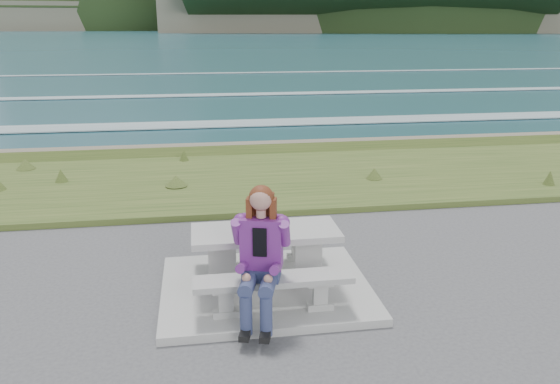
{
  "coord_description": "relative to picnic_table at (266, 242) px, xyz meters",
  "views": [
    {
      "loc": [
        -0.78,
        -6.19,
        3.27
      ],
      "look_at": [
        0.37,
        1.2,
        0.95
      ],
      "focal_mm": 35.0,
      "sensor_mm": 36.0,
      "label": 1
    }
  ],
  "objects": [
    {
      "name": "concrete_slab",
      "position": [
        -0.0,
        0.0,
        -0.63
      ],
      "size": [
        2.6,
        2.1,
        0.1
      ],
      "primitive_type": "cube",
      "color": "#AAAAA5",
      "rests_on": "ground"
    },
    {
      "name": "picnic_table",
      "position": [
        0.0,
        0.0,
        0.0
      ],
      "size": [
        1.8,
        0.75,
        0.75
      ],
      "color": "#AAAAA5",
      "rests_on": "concrete_slab"
    },
    {
      "name": "bench_landward",
      "position": [
        0.0,
        -0.7,
        -0.23
      ],
      "size": [
        1.8,
        0.35,
        0.45
      ],
      "color": "#AAAAA5",
      "rests_on": "concrete_slab"
    },
    {
      "name": "bench_seaward",
      "position": [
        0.0,
        0.7,
        -0.23
      ],
      "size": [
        1.8,
        0.35,
        0.45
      ],
      "color": "#AAAAA5",
      "rests_on": "concrete_slab"
    },
    {
      "name": "grass_verge",
      "position": [
        -0.0,
        5.0,
        -0.68
      ],
      "size": [
        160.0,
        4.5,
        0.22
      ],
      "primitive_type": "cube",
      "color": "#2F481B",
      "rests_on": "ground"
    },
    {
      "name": "shore_drop",
      "position": [
        -0.0,
        7.9,
        -0.68
      ],
      "size": [
        160.0,
        0.8,
        2.2
      ],
      "primitive_type": "cube",
      "color": "#706954",
      "rests_on": "ground"
    },
    {
      "name": "ocean",
      "position": [
        -0.0,
        25.09,
        -2.42
      ],
      "size": [
        1600.0,
        1600.0,
        0.09
      ],
      "color": "#21505D",
      "rests_on": "ground"
    },
    {
      "name": "headland_range",
      "position": [
        190.23,
        398.2,
        9.27
      ],
      "size": [
        729.83,
        363.95,
        218.87
      ],
      "color": "#706954",
      "rests_on": "ground"
    },
    {
      "name": "seated_woman",
      "position": [
        -0.17,
        -0.84,
        -0.02
      ],
      "size": [
        0.62,
        0.86,
        1.52
      ],
      "rotation": [
        0.0,
        0.0,
        -0.27
      ],
      "color": "navy",
      "rests_on": "concrete_slab"
    }
  ]
}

